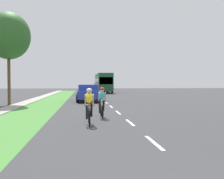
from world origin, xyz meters
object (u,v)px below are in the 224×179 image
at_px(bus_dark_green, 103,82).
at_px(street_tree_near, 9,36).
at_px(sedan_white, 85,90).
at_px(cyclist_trailing, 102,102).
at_px(cyclist_lead, 89,106).
at_px(pickup_blue, 88,93).
at_px(suv_silver, 97,86).

xyz_separation_m(bus_dark_green, street_tree_near, (-9.88, -24.85, 3.68)).
bearing_deg(sedan_white, cyclist_trailing, -88.34).
bearing_deg(bus_dark_green, street_tree_near, -111.68).
bearing_deg(cyclist_lead, bus_dark_green, 84.23).
relative_size(pickup_blue, suv_silver, 1.09).
relative_size(cyclist_trailing, street_tree_near, 0.23).
relative_size(pickup_blue, sedan_white, 1.19).
bearing_deg(street_tree_near, cyclist_lead, -58.75).
xyz_separation_m(sedan_white, street_tree_near, (-6.32, -15.99, 4.89)).
bearing_deg(suv_silver, street_tree_near, -102.59).
bearing_deg(pickup_blue, cyclist_lead, -91.00).
height_order(cyclist_trailing, sedan_white, cyclist_trailing).
bearing_deg(sedan_white, suv_silver, 82.88).
xyz_separation_m(pickup_blue, street_tree_near, (-6.55, -2.89, 4.83)).
height_order(sedan_white, suv_silver, suv_silver).
height_order(sedan_white, bus_dark_green, bus_dark_green).
bearing_deg(bus_dark_green, cyclist_lead, -95.77).
xyz_separation_m(pickup_blue, suv_silver, (3.25, 40.98, 0.12)).
bearing_deg(pickup_blue, bus_dark_green, 81.38).
xyz_separation_m(cyclist_trailing, pickup_blue, (-0.47, 11.22, 0.02)).
height_order(cyclist_lead, bus_dark_green, bus_dark_green).
distance_m(sedan_white, suv_silver, 28.09).
bearing_deg(cyclist_trailing, bus_dark_green, 85.08).
bearing_deg(bus_dark_green, pickup_blue, -98.62).
bearing_deg(pickup_blue, cyclist_trailing, -87.58).
height_order(cyclist_lead, pickup_blue, pickup_blue).
height_order(pickup_blue, sedan_white, pickup_blue).
bearing_deg(street_tree_near, cyclist_trailing, -49.87).
bearing_deg(street_tree_near, bus_dark_green, 68.32).
height_order(cyclist_trailing, street_tree_near, street_tree_near).
xyz_separation_m(cyclist_trailing, bus_dark_green, (2.85, 33.18, 1.17)).
bearing_deg(suv_silver, bus_dark_green, -89.77).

